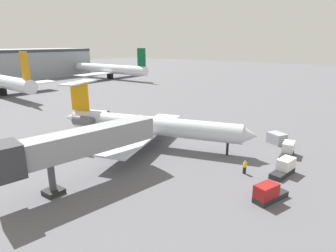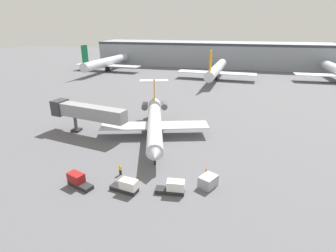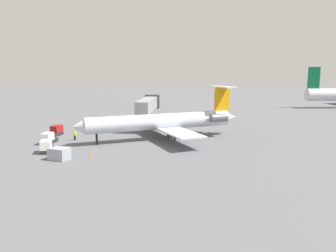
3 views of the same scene
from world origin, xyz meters
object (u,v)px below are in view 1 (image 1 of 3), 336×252
at_px(ground_crew_marshaller, 245,167).
at_px(parked_airliner_centre, 110,69).
at_px(baggage_tug_trailing, 288,150).
at_px(baggage_tug_lead, 268,193).
at_px(jet_bridge, 74,145).
at_px(parked_airliner_west_mid, 1,82).
at_px(regional_jet, 146,125).
at_px(cargo_container_uld, 277,138).
at_px(traffic_cone_near, 250,138).
at_px(baggage_tug_spare, 284,168).

height_order(ground_crew_marshaller, parked_airliner_centre, parked_airliner_centre).
bearing_deg(baggage_tug_trailing, baggage_tug_lead, -173.38).
xyz_separation_m(jet_bridge, ground_crew_marshaller, (13.74, -13.72, -3.94)).
bearing_deg(parked_airliner_west_mid, regional_jet, -97.12).
distance_m(parked_airliner_west_mid, parked_airliner_centre, 47.95).
height_order(cargo_container_uld, traffic_cone_near, cargo_container_uld).
height_order(ground_crew_marshaller, baggage_tug_spare, baggage_tug_spare).
bearing_deg(ground_crew_marshaller, baggage_tug_spare, -55.79).
xyz_separation_m(cargo_container_uld, parked_airliner_centre, (42.85, 83.44, 3.37)).
bearing_deg(ground_crew_marshaller, parked_airliner_west_mid, 83.77).
height_order(jet_bridge, ground_crew_marshaller, jet_bridge).
bearing_deg(traffic_cone_near, regional_jet, 135.25).
bearing_deg(baggage_tug_spare, parked_airliner_west_mid, 85.90).
distance_m(baggage_tug_trailing, parked_airliner_west_mid, 81.33).
distance_m(jet_bridge, parked_airliner_centre, 98.86).
relative_size(baggage_tug_lead, baggage_tug_trailing, 1.03).
xyz_separation_m(jet_bridge, baggage_tug_trailing, (22.67, -16.41, -3.96)).
height_order(baggage_tug_lead, baggage_tug_spare, same).
bearing_deg(regional_jet, parked_airliner_centre, 50.56).
height_order(regional_jet, parked_airliner_west_mid, parked_airliner_west_mid).
bearing_deg(cargo_container_uld, regional_jet, 128.45).
height_order(jet_bridge, cargo_container_uld, jet_bridge).
height_order(baggage_tug_spare, parked_airliner_centre, parked_airliner_centre).
bearing_deg(cargo_container_uld, baggage_tug_lead, -166.45).
relative_size(parked_airliner_west_mid, parked_airliner_centre, 0.95).
bearing_deg(baggage_tug_lead, traffic_cone_near, 25.85).
bearing_deg(baggage_tug_lead, jet_bridge, 116.87).
relative_size(regional_jet, traffic_cone_near, 55.23).
relative_size(ground_crew_marshaller, baggage_tug_lead, 0.40).
relative_size(traffic_cone_near, parked_airliner_centre, 0.01).
distance_m(cargo_container_uld, parked_airliner_west_mid, 78.71).
bearing_deg(traffic_cone_near, baggage_tug_spare, -141.41).
relative_size(baggage_tug_trailing, cargo_container_uld, 1.30).
distance_m(ground_crew_marshaller, parked_airliner_west_mid, 79.10).
bearing_deg(traffic_cone_near, parked_airliner_west_mid, 93.21).
distance_m(baggage_tug_lead, baggage_tug_trailing, 13.65).
relative_size(baggage_tug_lead, baggage_tug_spare, 1.01).
height_order(baggage_tug_spare, traffic_cone_near, baggage_tug_spare).
xyz_separation_m(baggage_tug_trailing, cargo_container_uld, (4.49, 2.77, -0.01)).
relative_size(ground_crew_marshaller, baggage_tug_trailing, 0.41).
bearing_deg(parked_airliner_west_mid, baggage_tug_lead, -99.05).
bearing_deg(jet_bridge, ground_crew_marshaller, -44.95).
xyz_separation_m(jet_bridge, traffic_cone_near, (26.48, -9.57, -4.53)).
distance_m(cargo_container_uld, traffic_cone_near, 4.16).
height_order(regional_jet, baggage_tug_lead, regional_jet).
xyz_separation_m(traffic_cone_near, parked_airliner_centre, (43.52, 79.37, 3.92)).
xyz_separation_m(baggage_tug_trailing, parked_airliner_west_mid, (-0.36, 81.26, 3.34)).
height_order(baggage_tug_trailing, parked_airliner_centre, parked_airliner_centre).
distance_m(ground_crew_marshaller, parked_airliner_centre, 100.75).
height_order(regional_jet, baggage_tug_trailing, regional_jet).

